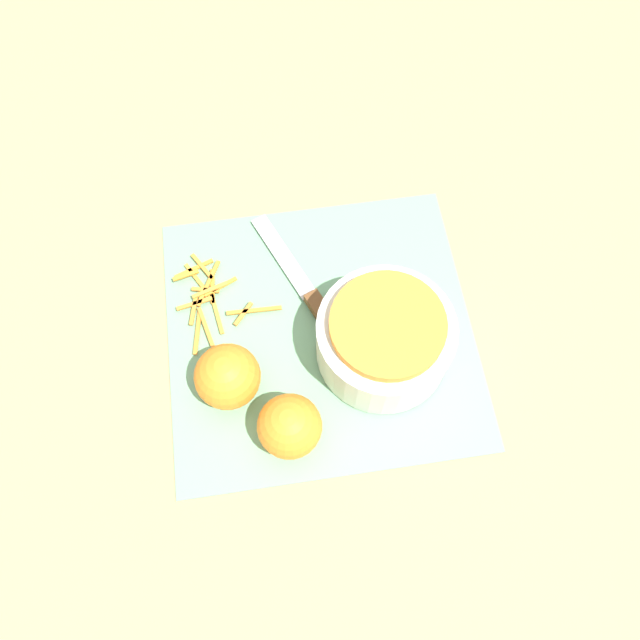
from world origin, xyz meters
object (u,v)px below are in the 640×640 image
at_px(knife, 316,303).
at_px(orange_left, 290,426).
at_px(bowl_speckled, 385,338).
at_px(orange_right, 228,377).

bearing_deg(knife, orange_left, 139.37).
relative_size(bowl_speckled, knife, 0.76).
xyz_separation_m(bowl_speckled, knife, (0.07, -0.08, -0.04)).
xyz_separation_m(orange_left, orange_right, (0.06, -0.07, 0.00)).
bearing_deg(bowl_speckled, orange_right, 5.99).
relative_size(bowl_speckled, orange_right, 2.10).
bearing_deg(orange_left, orange_right, -46.95).
height_order(bowl_speckled, knife, bowl_speckled).
height_order(bowl_speckled, orange_left, bowl_speckled).
height_order(knife, orange_right, orange_right).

